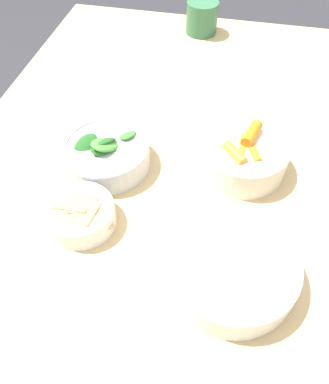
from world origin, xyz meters
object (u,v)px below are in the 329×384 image
(bowl_beans_hotdog, at_px, (232,268))
(bowl_cookies, at_px, (81,213))
(bowl_carrots, at_px, (244,155))
(bowl_greens, at_px, (107,151))
(cup, at_px, (202,17))

(bowl_beans_hotdog, bearing_deg, bowl_cookies, -100.86)
(bowl_carrots, height_order, bowl_greens, bowl_greens)
(bowl_greens, distance_m, bowl_beans_hotdog, 0.32)
(bowl_carrots, xyz_separation_m, bowl_cookies, (0.18, -0.25, -0.01))
(bowl_greens, xyz_separation_m, bowl_cookies, (0.14, 0.00, -0.00))
(bowl_greens, height_order, bowl_cookies, bowl_greens)
(bowl_greens, xyz_separation_m, cup, (-0.53, 0.10, 0.01))
(bowl_carrots, relative_size, bowl_greens, 0.97)
(bowl_beans_hotdog, xyz_separation_m, cup, (-0.72, -0.15, 0.01))
(bowl_cookies, relative_size, cup, 1.40)
(bowl_carrots, bearing_deg, bowl_greens, -81.23)
(bowl_carrots, xyz_separation_m, bowl_beans_hotdog, (0.23, 0.00, -0.01))
(bowl_beans_hotdog, bearing_deg, bowl_carrots, -179.82)
(bowl_beans_hotdog, height_order, bowl_cookies, same)
(bowl_cookies, xyz_separation_m, cup, (-0.67, 0.10, 0.02))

